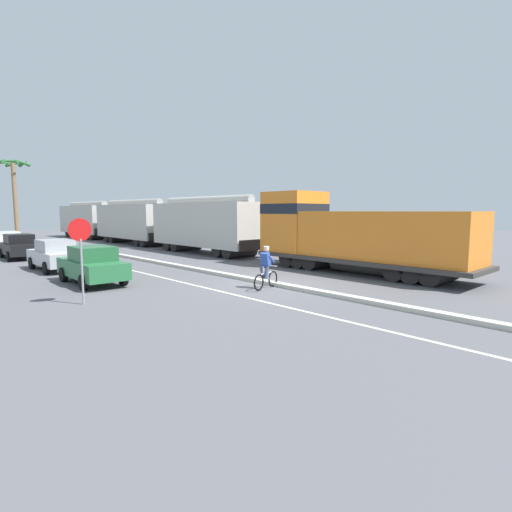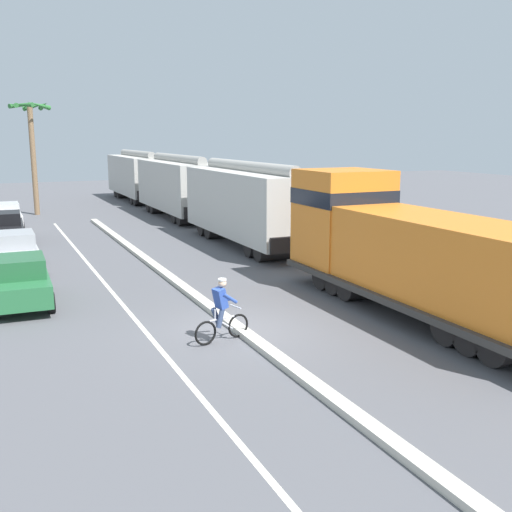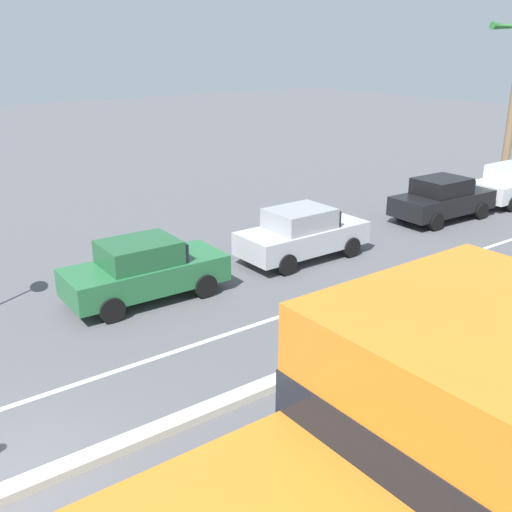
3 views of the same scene
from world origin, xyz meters
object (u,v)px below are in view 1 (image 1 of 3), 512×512
at_px(locomotive, 346,237).
at_px(hopper_car_trailing, 88,220).
at_px(parked_car_black, 19,246).
at_px(hopper_car_lead, 206,225).
at_px(cyclist, 266,269).
at_px(parked_car_green, 92,265).
at_px(palm_tree_far, 14,182).
at_px(stop_sign, 81,244).
at_px(hopper_car_middle, 134,222).
at_px(parked_car_silver, 55,255).
at_px(parked_car_white, 6,242).

bearing_deg(locomotive, hopper_car_trailing, 90.00).
bearing_deg(locomotive, parked_car_black, 121.68).
distance_m(hopper_car_lead, cyclist, 14.22).
height_order(parked_car_green, cyclist, cyclist).
xyz_separation_m(cyclist, palm_tree_far, (-2.28, 29.71, 4.85)).
bearing_deg(parked_car_black, parked_car_green, -89.87).
bearing_deg(hopper_car_lead, cyclist, -116.47).
relative_size(parked_car_black, cyclist, 2.48).
distance_m(locomotive, palm_tree_far, 30.67).
bearing_deg(cyclist, stop_sign, 160.27).
height_order(locomotive, hopper_car_middle, locomotive).
bearing_deg(hopper_car_middle, parked_car_silver, -129.84).
distance_m(parked_car_silver, parked_car_white, 11.54).
bearing_deg(hopper_car_trailing, cyclist, -99.98).
xyz_separation_m(parked_car_green, parked_car_black, (-0.03, 12.39, 0.00)).
bearing_deg(parked_car_white, parked_car_silver, -90.23).
xyz_separation_m(locomotive, hopper_car_middle, (-0.00, 23.76, 0.28)).
relative_size(hopper_car_lead, parked_car_black, 2.49).
bearing_deg(parked_car_silver, hopper_car_lead, 7.45).
relative_size(locomotive, parked_car_black, 2.73).
bearing_deg(palm_tree_far, parked_car_green, -95.67).
relative_size(parked_car_green, cyclist, 2.47).
bearing_deg(parked_car_white, palm_tree_far, 72.12).
bearing_deg(palm_tree_far, locomotive, -73.60).
distance_m(cyclist, stop_sign, 6.85).
distance_m(hopper_car_trailing, stop_sign, 35.91).
height_order(hopper_car_middle, parked_car_black, hopper_car_middle).
bearing_deg(locomotive, stop_sign, 172.10).
relative_size(hopper_car_middle, parked_car_silver, 2.52).
bearing_deg(cyclist, parked_car_silver, 112.02).
height_order(parked_car_black, palm_tree_far, palm_tree_far).
relative_size(hopper_car_trailing, parked_car_white, 2.52).
bearing_deg(locomotive, parked_car_green, 153.75).
xyz_separation_m(hopper_car_lead, hopper_car_middle, (0.00, 11.60, 0.00)).
xyz_separation_m(hopper_car_lead, hopper_car_trailing, (0.00, 23.20, 0.00)).
distance_m(hopper_car_trailing, cyclist, 36.45).
bearing_deg(hopper_car_trailing, hopper_car_middle, -90.00).
height_order(parked_car_green, stop_sign, stop_sign).
distance_m(hopper_car_lead, hopper_car_middle, 11.60).
relative_size(locomotive, hopper_car_lead, 1.10).
xyz_separation_m(hopper_car_middle, parked_car_silver, (-10.86, -13.02, -1.26)).
bearing_deg(stop_sign, locomotive, -7.90).
relative_size(parked_car_green, palm_tree_far, 0.55).
distance_m(parked_car_silver, cyclist, 12.14).
bearing_deg(cyclist, hopper_car_middle, 75.43).
height_order(hopper_car_middle, parked_car_green, hopper_car_middle).
relative_size(cyclist, palm_tree_far, 0.22).
height_order(parked_car_green, parked_car_silver, same).
bearing_deg(cyclist, hopper_car_lead, 63.53).
height_order(hopper_car_lead, hopper_car_trailing, same).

